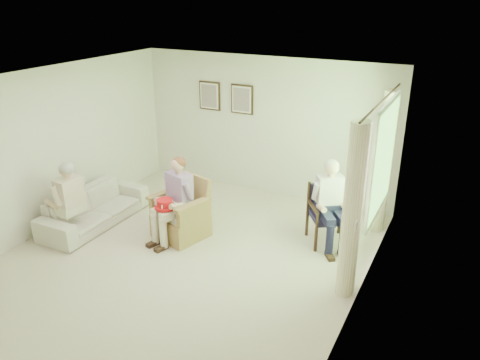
% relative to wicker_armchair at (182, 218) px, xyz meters
% --- Properties ---
extents(floor, '(5.50, 5.50, 0.00)m').
position_rel_wicker_armchair_xyz_m(floor, '(0.41, -0.52, -0.31)').
color(floor, beige).
rests_on(floor, ground).
extents(back_wall, '(5.00, 0.04, 2.60)m').
position_rel_wicker_armchair_xyz_m(back_wall, '(0.41, 2.23, 0.99)').
color(back_wall, silver).
rests_on(back_wall, ground).
extents(front_wall, '(5.00, 0.04, 2.60)m').
position_rel_wicker_armchair_xyz_m(front_wall, '(0.41, -3.27, 0.99)').
color(front_wall, silver).
rests_on(front_wall, ground).
extents(left_wall, '(0.04, 5.50, 2.60)m').
position_rel_wicker_armchair_xyz_m(left_wall, '(-2.09, -0.52, 0.99)').
color(left_wall, silver).
rests_on(left_wall, ground).
extents(right_wall, '(0.04, 5.50, 2.60)m').
position_rel_wicker_armchair_xyz_m(right_wall, '(2.91, -0.52, 0.99)').
color(right_wall, silver).
rests_on(right_wall, ground).
extents(ceiling, '(5.00, 5.50, 0.02)m').
position_rel_wicker_armchair_xyz_m(ceiling, '(0.41, -0.52, 2.29)').
color(ceiling, white).
rests_on(ceiling, back_wall).
extents(window, '(0.13, 2.50, 1.63)m').
position_rel_wicker_armchair_xyz_m(window, '(2.88, 0.68, 1.28)').
color(window, '#2D6B23').
rests_on(window, right_wall).
extents(curtain_left, '(0.34, 0.34, 2.30)m').
position_rel_wicker_armchair_xyz_m(curtain_left, '(2.74, -0.30, 0.84)').
color(curtain_left, '#F8F1C2').
rests_on(curtain_left, ground).
extents(curtain_right, '(0.34, 0.34, 2.30)m').
position_rel_wicker_armchair_xyz_m(curtain_right, '(2.74, 1.66, 0.84)').
color(curtain_right, '#F8F1C2').
rests_on(curtain_right, ground).
extents(framed_print_left, '(0.45, 0.05, 0.55)m').
position_rel_wicker_armchair_xyz_m(framed_print_left, '(-0.74, 2.19, 1.47)').
color(framed_print_left, '#382114').
rests_on(framed_print_left, back_wall).
extents(framed_print_right, '(0.45, 0.05, 0.55)m').
position_rel_wicker_armchair_xyz_m(framed_print_right, '(-0.04, 2.19, 1.47)').
color(framed_print_right, '#382114').
rests_on(framed_print_right, back_wall).
extents(wicker_armchair, '(0.75, 0.75, 0.96)m').
position_rel_wicker_armchair_xyz_m(wicker_armchair, '(0.00, 0.00, 0.00)').
color(wicker_armchair, '#A37D4D').
rests_on(wicker_armchair, ground).
extents(wood_armchair, '(0.59, 0.55, 0.90)m').
position_rel_wicker_armchair_xyz_m(wood_armchair, '(2.15, 0.93, 0.19)').
color(wood_armchair, black).
rests_on(wood_armchair, ground).
extents(sofa, '(1.95, 0.76, 0.57)m').
position_rel_wicker_armchair_xyz_m(sofa, '(-1.54, -0.32, -0.02)').
color(sofa, beige).
rests_on(sofa, ground).
extents(person_wicker, '(0.40, 0.63, 1.31)m').
position_rel_wicker_armchair_xyz_m(person_wicker, '(-0.00, -0.13, 0.45)').
color(person_wicker, beige).
rests_on(person_wicker, ground).
extents(person_dark, '(0.40, 0.63, 1.33)m').
position_rel_wicker_armchair_xyz_m(person_dark, '(2.15, 0.78, 0.47)').
color(person_dark, '#1A1937').
rests_on(person_dark, ground).
extents(person_sofa, '(0.42, 0.62, 1.24)m').
position_rel_wicker_armchair_xyz_m(person_sofa, '(-1.54, -0.87, 0.39)').
color(person_sofa, beige).
rests_on(person_sofa, ground).
extents(red_hat, '(0.32, 0.32, 0.14)m').
position_rel_wicker_armchair_xyz_m(red_hat, '(-0.07, -0.33, 0.36)').
color(red_hat, red).
rests_on(red_hat, person_wicker).
extents(hatbox, '(0.53, 0.53, 0.61)m').
position_rel_wicker_armchair_xyz_m(hatbox, '(-0.10, -0.02, -0.07)').
color(hatbox, tan).
rests_on(hatbox, ground).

